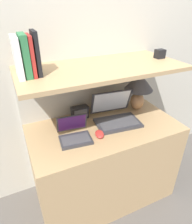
# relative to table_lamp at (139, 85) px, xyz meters

# --- Properties ---
(ground_plane) EXTENTS (12.00, 12.00, 0.00)m
(ground_plane) POSITION_rel_table_lamp_xyz_m (-0.39, -0.45, -0.97)
(ground_plane) COLOR #56514C
(wall_back) EXTENTS (6.00, 0.05, 2.40)m
(wall_back) POSITION_rel_table_lamp_xyz_m (-0.39, 0.22, 0.23)
(wall_back) COLOR beige
(wall_back) RESTS_ON ground_plane
(desk) EXTENTS (1.16, 0.60, 0.75)m
(desk) POSITION_rel_table_lamp_xyz_m (-0.39, -0.15, -0.60)
(desk) COLOR tan
(desk) RESTS_ON ground_plane
(back_riser) EXTENTS (1.16, 0.04, 1.18)m
(back_riser) POSITION_rel_table_lamp_xyz_m (-0.39, 0.17, -0.38)
(back_riser) COLOR beige
(back_riser) RESTS_ON ground_plane
(shelf) EXTENTS (1.16, 0.54, 0.03)m
(shelf) POSITION_rel_table_lamp_xyz_m (-0.39, -0.08, 0.22)
(shelf) COLOR tan
(shelf) RESTS_ON back_riser
(table_lamp) EXTENTS (0.25, 0.25, 0.34)m
(table_lamp) POSITION_rel_table_lamp_xyz_m (0.00, 0.00, 0.00)
(table_lamp) COLOR #B27A4C
(table_lamp) RESTS_ON desk
(laptop_large) EXTENTS (0.37, 0.34, 0.23)m
(laptop_large) POSITION_rel_table_lamp_xyz_m (-0.28, -0.10, -0.17)
(laptop_large) COLOR #333338
(laptop_large) RESTS_ON desk
(laptop_small) EXTENTS (0.24, 0.22, 0.16)m
(laptop_small) POSITION_rel_table_lamp_xyz_m (-0.66, -0.19, -0.19)
(laptop_small) COLOR #333338
(laptop_small) RESTS_ON desk
(computer_mouse) EXTENTS (0.09, 0.11, 0.03)m
(computer_mouse) POSITION_rel_table_lamp_xyz_m (-0.48, -0.23, -0.21)
(computer_mouse) COLOR red
(computer_mouse) RESTS_ON desk
(router_box) EXTENTS (0.14, 0.06, 0.11)m
(router_box) POSITION_rel_table_lamp_xyz_m (-0.52, 0.06, -0.17)
(router_box) COLOR black
(router_box) RESTS_ON desk
(book_white) EXTENTS (0.03, 0.17, 0.23)m
(book_white) POSITION_rel_table_lamp_xyz_m (-0.93, -0.08, 0.35)
(book_white) COLOR silver
(book_white) RESTS_ON shelf
(book_green) EXTENTS (0.04, 0.15, 0.24)m
(book_green) POSITION_rel_table_lamp_xyz_m (-0.89, -0.08, 0.36)
(book_green) COLOR #2D7042
(book_green) RESTS_ON shelf
(book_red) EXTENTS (0.02, 0.15, 0.23)m
(book_red) POSITION_rel_table_lamp_xyz_m (-0.85, -0.08, 0.36)
(book_red) COLOR #A82823
(book_red) RESTS_ON shelf
(book_black) EXTENTS (0.03, 0.13, 0.25)m
(book_black) POSITION_rel_table_lamp_xyz_m (-0.82, -0.08, 0.37)
(book_black) COLOR black
(book_black) RESTS_ON shelf
(shelf_gadget) EXTENTS (0.07, 0.06, 0.07)m
(shelf_gadget) POSITION_rel_table_lamp_xyz_m (0.11, -0.08, 0.27)
(shelf_gadget) COLOR black
(shelf_gadget) RESTS_ON shelf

